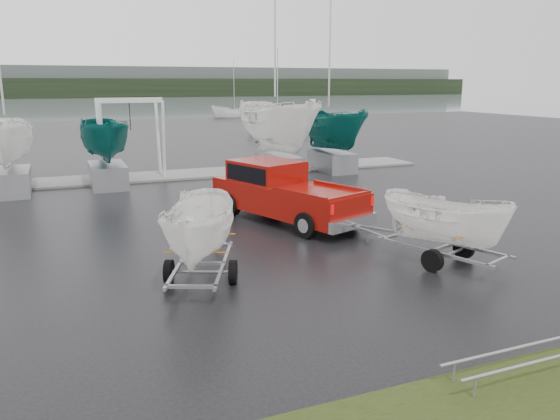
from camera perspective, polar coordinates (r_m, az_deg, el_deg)
The scene contains 15 objects.
ground_plane at distance 17.26m, azimuth -4.50°, elevation -3.30°, with size 120.00×120.00×0.00m, color black.
lake at distance 115.98m, azimuth -20.18°, elevation 10.02°, with size 300.00×300.00×0.00m, color gray.
dock at distance 29.60m, azimuth -12.31°, elevation 3.50°, with size 30.00×3.00×0.12m, color gray.
treeline at distance 185.85m, azimuth -21.28°, elevation 11.78°, with size 300.00×8.00×6.00m, color black.
far_hill at distance 193.83m, azimuth -21.40°, elevation 12.39°, with size 300.00×6.00×10.00m, color #4C5651.
pickup_truck at distance 19.70m, azimuth 0.05°, elevation 2.08°, with size 4.13×6.62×2.08m.
trailer_hitched at distance 15.29m, azimuth 17.11°, elevation 3.21°, with size 2.33×3.79×4.39m.
trailer_parked at distance 13.39m, azimuth -8.46°, elevation 3.29°, with size 2.51×3.77×4.83m.
boat_hoist at distance 29.08m, azimuth -15.35°, elevation 8.37°, with size 3.30×2.18×4.12m.
keelboat_0 at distance 26.87m, azimuth -26.95°, elevation 9.16°, with size 2.31×3.20×10.47m.
keelboat_1 at distance 27.10m, azimuth -17.98°, elevation 9.43°, with size 2.17×3.20×6.86m.
keelboat_2 at distance 28.92m, azimuth -0.14°, elevation 12.84°, with size 2.96×3.20×11.14m.
keelboat_3 at distance 30.62m, azimuth 5.55°, elevation 11.09°, with size 2.39×3.20×10.55m.
moored_boat_2 at distance 52.65m, azimuth -0.26°, elevation 7.91°, with size 3.10×3.06×11.10m.
moored_boat_3 at distance 79.23m, azimuth -4.77°, elevation 9.65°, with size 2.78×2.72×11.31m.
Camera 1 is at (-5.03, -15.77, 4.90)m, focal length 35.00 mm.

